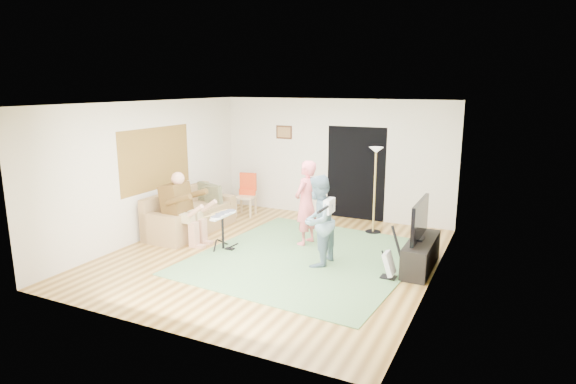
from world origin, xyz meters
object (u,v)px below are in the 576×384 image
object	(u,v)px
guitar_spare	(390,264)
television	(420,219)
singer	(306,203)
torchiere_lamp	(375,175)
drum_kit	(223,233)
guitarist	(318,221)
dining_chair	(247,201)
tv_cabinet	(421,254)
sofa	(188,218)

from	to	relation	value
guitar_spare	television	world-z (taller)	television
singer	torchiere_lamp	xyz separation A→B (m)	(0.97, 1.28, 0.41)
torchiere_lamp	drum_kit	bearing A→B (deg)	-135.14
guitarist	dining_chair	size ratio (longest dim) A/B	1.58
dining_chair	drum_kit	bearing A→B (deg)	-80.38
torchiere_lamp	tv_cabinet	world-z (taller)	torchiere_lamp
guitarist	tv_cabinet	distance (m)	1.80
guitarist	television	xyz separation A→B (m)	(1.56, 0.59, 0.07)
torchiere_lamp	singer	bearing A→B (deg)	-127.10
sofa	television	size ratio (longest dim) A/B	1.81
sofa	guitar_spare	bearing A→B (deg)	-8.82
guitar_spare	tv_cabinet	world-z (taller)	guitar_spare
singer	guitarist	size ratio (longest dim) A/B	1.05
sofa	drum_kit	size ratio (longest dim) A/B	2.98
tv_cabinet	guitar_spare	bearing A→B (deg)	-118.77
sofa	torchiere_lamp	size ratio (longest dim) A/B	1.18
singer	torchiere_lamp	distance (m)	1.65
torchiere_lamp	tv_cabinet	size ratio (longest dim) A/B	1.27
sofa	guitarist	world-z (taller)	guitarist
drum_kit	dining_chair	bearing A→B (deg)	110.09
drum_kit	guitar_spare	size ratio (longest dim) A/B	0.81
drum_kit	guitarist	bearing A→B (deg)	0.76
sofa	singer	xyz separation A→B (m)	(2.56, 0.29, 0.53)
singer	tv_cabinet	xyz separation A→B (m)	(2.23, -0.33, -0.56)
drum_kit	guitar_spare	world-z (taller)	guitar_spare
tv_cabinet	torchiere_lamp	bearing A→B (deg)	128.29
drum_kit	tv_cabinet	world-z (taller)	drum_kit
torchiere_lamp	guitar_spare	bearing A→B (deg)	-68.09
guitar_spare	torchiere_lamp	bearing A→B (deg)	111.91
singer	television	bearing A→B (deg)	89.30
dining_chair	torchiere_lamp	bearing A→B (deg)	-11.33
dining_chair	guitarist	bearing A→B (deg)	-50.02
guitar_spare	torchiere_lamp	world-z (taller)	torchiere_lamp
guitar_spare	television	distance (m)	0.94
guitarist	television	distance (m)	1.67
guitarist	tv_cabinet	world-z (taller)	guitarist
singer	guitar_spare	xyz separation A→B (m)	(1.87, -0.98, -0.56)
guitar_spare	dining_chair	bearing A→B (deg)	149.85
guitarist	guitar_spare	xyz separation A→B (m)	(1.26, -0.06, -0.53)
singer	drum_kit	bearing A→B (deg)	-45.42
television	singer	bearing A→B (deg)	171.43
television	tv_cabinet	bearing A→B (deg)	0.00
drum_kit	guitarist	world-z (taller)	guitarist
guitarist	dining_chair	bearing A→B (deg)	-127.63
drum_kit	torchiere_lamp	size ratio (longest dim) A/B	0.40
sofa	dining_chair	bearing A→B (deg)	73.96
guitarist	tv_cabinet	size ratio (longest dim) A/B	1.11
dining_chair	television	size ratio (longest dim) A/B	0.84
dining_chair	guitar_spare	bearing A→B (deg)	-40.61
guitarist	torchiere_lamp	distance (m)	2.27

